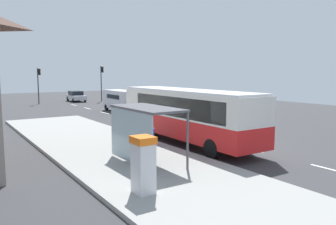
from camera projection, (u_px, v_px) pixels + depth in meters
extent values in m
cube|color=#38383A|center=(124.00, 119.00, 30.80)|extent=(56.00, 92.00, 0.04)
cube|color=#999993|center=(115.00, 152.00, 17.35)|extent=(6.20, 30.00, 0.18)
cube|color=silver|center=(334.00, 170.00, 14.42)|extent=(0.16, 2.20, 0.01)
cube|color=silver|center=(247.00, 149.00, 18.55)|extent=(0.16, 2.20, 0.01)
cube|color=silver|center=(192.00, 135.00, 22.68)|extent=(0.16, 2.20, 0.01)
cube|color=silver|center=(154.00, 125.00, 26.81)|extent=(0.16, 2.20, 0.01)
cube|color=silver|center=(126.00, 118.00, 30.93)|extent=(0.16, 2.20, 0.01)
cube|color=silver|center=(105.00, 113.00, 35.06)|extent=(0.16, 2.20, 0.01)
cube|color=silver|center=(88.00, 108.00, 39.19)|extent=(0.16, 2.20, 0.01)
cube|color=silver|center=(74.00, 105.00, 43.32)|extent=(0.16, 2.20, 0.01)
cube|color=red|center=(186.00, 125.00, 19.90)|extent=(2.66, 11.03, 1.15)
cube|color=silver|center=(186.00, 104.00, 19.74)|extent=(2.66, 11.03, 1.45)
cube|color=silver|center=(186.00, 91.00, 19.65)|extent=(2.53, 10.81, 0.12)
cube|color=black|center=(142.00, 99.00, 24.29)|extent=(2.30, 0.15, 1.22)
cube|color=black|center=(174.00, 107.00, 18.68)|extent=(0.20, 8.58, 1.10)
cylinder|color=black|center=(139.00, 128.00, 22.61)|extent=(0.29, 1.00, 1.00)
cylinder|color=black|center=(167.00, 125.00, 23.83)|extent=(0.29, 1.00, 1.00)
cylinder|color=black|center=(212.00, 149.00, 16.27)|extent=(0.29, 1.00, 1.00)
cylinder|color=black|center=(245.00, 144.00, 17.49)|extent=(0.29, 1.00, 1.00)
cube|color=silver|center=(122.00, 99.00, 35.91)|extent=(2.02, 5.21, 1.96)
cube|color=black|center=(121.00, 96.00, 35.87)|extent=(2.05, 3.13, 0.44)
cylinder|color=black|center=(138.00, 110.00, 34.86)|extent=(0.22, 0.68, 0.68)
cylinder|color=black|center=(122.00, 111.00, 33.88)|extent=(0.22, 0.68, 0.68)
cylinder|color=black|center=(121.00, 106.00, 38.17)|extent=(0.22, 0.68, 0.68)
cylinder|color=black|center=(106.00, 107.00, 37.19)|extent=(0.22, 0.68, 0.68)
cube|color=#B7B7BC|center=(76.00, 97.00, 48.66)|extent=(1.95, 4.46, 0.60)
cube|color=black|center=(76.00, 93.00, 48.76)|extent=(1.66, 2.43, 0.60)
cylinder|color=black|center=(85.00, 100.00, 47.86)|extent=(0.22, 0.65, 0.64)
cylinder|color=black|center=(74.00, 100.00, 47.00)|extent=(0.22, 0.65, 0.64)
cylinder|color=black|center=(79.00, 98.00, 50.39)|extent=(0.22, 0.65, 0.64)
cylinder|color=black|center=(68.00, 99.00, 49.53)|extent=(0.22, 0.65, 0.64)
cube|color=silver|center=(143.00, 168.00, 11.11)|extent=(0.60, 0.70, 1.70)
cube|color=orange|center=(143.00, 140.00, 11.00)|extent=(0.66, 0.76, 0.24)
cube|color=black|center=(151.00, 159.00, 11.25)|extent=(0.03, 0.36, 0.44)
cylinder|color=blue|center=(150.00, 137.00, 18.60)|extent=(0.52, 0.52, 0.95)
cylinder|color=green|center=(144.00, 135.00, 19.18)|extent=(0.52, 0.52, 0.95)
cylinder|color=#2D2D2D|center=(101.00, 84.00, 48.48)|extent=(0.14, 0.14, 5.12)
cube|color=black|center=(102.00, 70.00, 48.36)|extent=(0.24, 0.28, 0.84)
sphere|color=#360606|center=(103.00, 68.00, 48.39)|extent=(0.16, 0.16, 0.16)
sphere|color=#3C2C03|center=(103.00, 70.00, 48.42)|extent=(0.16, 0.16, 0.16)
sphere|color=green|center=(103.00, 72.00, 48.46)|extent=(0.16, 0.16, 0.16)
cylinder|color=#2D2D2D|center=(38.00, 86.00, 44.42)|extent=(0.14, 0.14, 4.78)
cube|color=black|center=(39.00, 72.00, 44.32)|extent=(0.24, 0.28, 0.84)
sphere|color=#360606|center=(40.00, 70.00, 44.35)|extent=(0.16, 0.16, 0.16)
sphere|color=#F2B20C|center=(40.00, 72.00, 44.38)|extent=(0.16, 0.16, 0.16)
sphere|color=black|center=(40.00, 74.00, 44.42)|extent=(0.16, 0.16, 0.16)
cube|color=#4C4C51|center=(147.00, 108.00, 14.86)|extent=(1.80, 4.00, 0.10)
cube|color=#8CA5B2|center=(130.00, 137.00, 14.53)|extent=(0.06, 3.80, 2.30)
cylinder|color=#4C4C51|center=(188.00, 140.00, 13.90)|extent=(0.10, 0.10, 2.44)
cylinder|color=#4C4C51|center=(143.00, 128.00, 17.04)|extent=(0.10, 0.10, 2.44)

